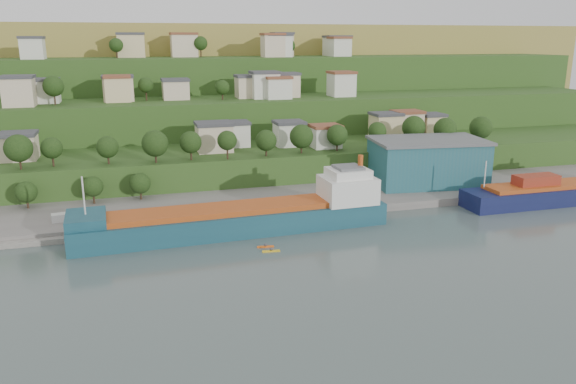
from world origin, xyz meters
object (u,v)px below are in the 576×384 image
object	(u,v)px
cargo_ship_far	(572,192)
kayak_orange	(265,246)
cargo_ship_near	(244,219)
warehouse	(427,161)
caravan	(65,219)

from	to	relation	value
cargo_ship_far	kayak_orange	distance (m)	87.31
cargo_ship_near	cargo_ship_far	xyz separation A→B (m)	(88.75, 0.07, -0.38)
cargo_ship_near	warehouse	size ratio (longest dim) A/B	2.12
cargo_ship_near	caravan	xyz separation A→B (m)	(-38.69, 12.90, -0.37)
warehouse	caravan	bearing A→B (deg)	-168.50
cargo_ship_near	kayak_orange	distance (m)	11.36
cargo_ship_far	kayak_orange	world-z (taller)	cargo_ship_far
cargo_ship_near	caravan	distance (m)	40.79
cargo_ship_near	caravan	world-z (taller)	cargo_ship_near
caravan	kayak_orange	bearing A→B (deg)	-38.36
cargo_ship_far	caravan	xyz separation A→B (m)	(-127.44, 12.83, 0.01)
cargo_ship_far	caravan	distance (m)	128.09
warehouse	kayak_orange	distance (m)	63.93
kayak_orange	cargo_ship_near	bearing A→B (deg)	109.14
cargo_ship_near	warehouse	xyz separation A→B (m)	(57.10, 20.80, 5.57)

